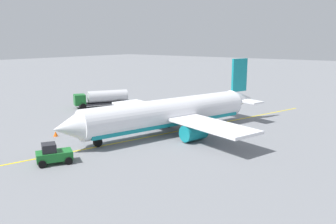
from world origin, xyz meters
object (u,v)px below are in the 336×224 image
Objects in this scene: safety_cone_nose at (56,134)px; fuel_tanker at (103,98)px; pushback_tug at (53,154)px; refueling_worker at (120,108)px; airplane at (171,113)px.

fuel_tanker is at bearing -148.83° from safety_cone_nose.
pushback_tug is (25.01, 20.15, -0.72)m from fuel_tanker.
fuel_tanker is 6.29× the size of refueling_worker.
pushback_tug is 11.08m from safety_cone_nose.
fuel_tanker is at bearing -141.15° from pushback_tug.
airplane is 3.07× the size of fuel_tanker.
safety_cone_nose is at bearing 31.17° from fuel_tanker.
safety_cone_nose is (11.00, -11.08, -2.40)m from airplane.
airplane is 48.09× the size of safety_cone_nose.
pushback_tug reaches higher than refueling_worker.
fuel_tanker is 15.65× the size of safety_cone_nose.
fuel_tanker is 2.61× the size of pushback_tug.
fuel_tanker is at bearing -108.62° from airplane.
fuel_tanker is at bearing -106.15° from refueling_worker.
airplane reaches higher than fuel_tanker.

